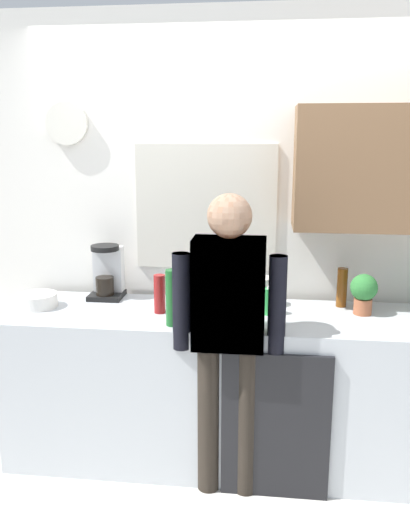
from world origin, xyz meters
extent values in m
plane|color=silver|center=(0.00, 0.00, 0.00)|extent=(8.00, 8.00, 0.00)
cube|color=#B2B7BC|center=(0.00, 0.30, 0.45)|extent=(2.55, 0.64, 0.89)
cube|color=black|center=(0.25, -0.03, 0.40)|extent=(0.56, 0.02, 0.80)
cube|color=white|center=(0.00, 0.73, 1.30)|extent=(4.15, 0.10, 2.60)
cube|color=beige|center=(-0.19, 0.67, 1.44)|extent=(0.86, 0.02, 0.76)
cube|color=#8CA5C6|center=(-0.19, 0.67, 1.44)|extent=(0.80, 0.02, 0.70)
cube|color=brown|center=(0.74, 0.52, 1.69)|extent=(0.84, 0.32, 0.68)
cylinder|color=silver|center=(-1.04, 0.66, 1.94)|extent=(0.26, 0.03, 0.26)
cube|color=black|center=(-0.79, 0.52, 0.91)|extent=(0.20, 0.20, 0.03)
cube|color=silver|center=(-0.79, 0.58, 1.06)|extent=(0.18, 0.08, 0.28)
cylinder|color=black|center=(-0.79, 0.49, 0.98)|extent=(0.11, 0.11, 0.11)
cylinder|color=black|center=(-0.79, 0.52, 1.21)|extent=(0.17, 0.17, 0.03)
cylinder|color=brown|center=(0.62, 0.52, 1.01)|extent=(0.06, 0.06, 0.23)
cylinder|color=maroon|center=(-0.41, 0.28, 1.00)|extent=(0.06, 0.06, 0.22)
cylinder|color=#195923|center=(-0.30, 0.09, 1.04)|extent=(0.07, 0.07, 0.30)
cylinder|color=#3351B2|center=(0.02, 0.28, 0.94)|extent=(0.08, 0.08, 0.10)
cylinder|color=white|center=(-1.13, 0.30, 0.93)|extent=(0.22, 0.22, 0.08)
cylinder|color=#9E5638|center=(0.72, 0.39, 0.94)|extent=(0.10, 0.10, 0.09)
sphere|color=#2D7233|center=(0.72, 0.39, 1.05)|extent=(0.15, 0.15, 0.15)
cylinder|color=green|center=(0.20, 0.32, 0.97)|extent=(0.06, 0.06, 0.15)
cone|color=white|center=(0.20, 0.32, 1.06)|extent=(0.02, 0.02, 0.03)
cylinder|color=silver|center=(0.15, 0.48, 0.98)|extent=(0.14, 0.14, 0.17)
cylinder|color=black|center=(-0.10, 0.00, 0.41)|extent=(0.12, 0.12, 0.82)
cylinder|color=black|center=(0.10, 0.00, 0.41)|extent=(0.12, 0.12, 0.82)
cube|color=silver|center=(0.00, 0.00, 1.10)|extent=(0.36, 0.20, 0.56)
sphere|color=#D8AD8C|center=(0.00, 0.00, 1.49)|extent=(0.22, 0.22, 0.22)
cylinder|color=silver|center=(-0.24, 0.00, 1.05)|extent=(0.09, 0.09, 0.50)
cylinder|color=silver|center=(0.24, 0.00, 1.05)|extent=(0.09, 0.09, 0.50)
cylinder|color=brown|center=(-0.10, 0.00, 0.41)|extent=(0.12, 0.12, 0.82)
cylinder|color=brown|center=(0.10, 0.00, 0.41)|extent=(0.12, 0.12, 0.82)
cube|color=#262633|center=(0.00, 0.00, 1.10)|extent=(0.36, 0.20, 0.56)
sphere|color=beige|center=(0.00, 0.00, 1.49)|extent=(0.22, 0.22, 0.22)
cylinder|color=#262633|center=(-0.24, 0.00, 1.05)|extent=(0.09, 0.09, 0.50)
cylinder|color=#262633|center=(0.24, 0.00, 1.05)|extent=(0.09, 0.09, 0.50)
camera|label=1|loc=(0.18, -2.56, 1.87)|focal=37.70mm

